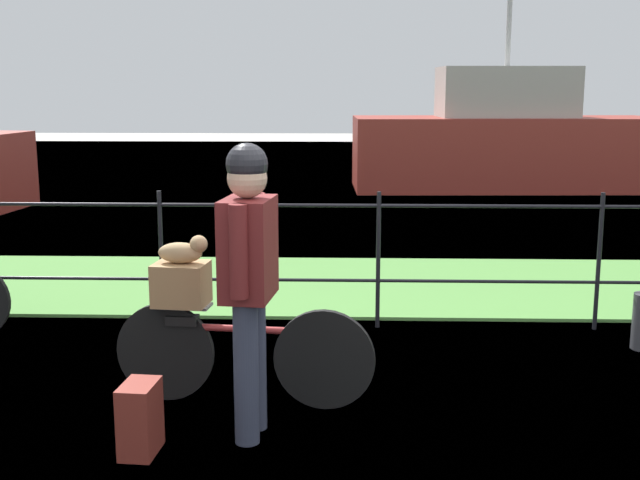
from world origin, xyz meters
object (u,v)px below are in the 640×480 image
object	(u,v)px
wooden_crate	(181,284)
moored_boat_mid	(504,143)
terrier_dog	(184,251)
cyclist_person	(249,266)
bicycle_main	(241,352)
backpack_on_paving	(140,418)

from	to	relation	value
wooden_crate	moored_boat_mid	world-z (taller)	moored_boat_mid
terrier_dog	cyclist_person	distance (m)	0.69
bicycle_main	terrier_dog	xyz separation A→B (m)	(-0.35, 0.04, 0.64)
wooden_crate	backpack_on_paving	world-z (taller)	wooden_crate
bicycle_main	terrier_dog	bearing A→B (deg)	173.53
wooden_crate	bicycle_main	bearing A→B (deg)	-6.47
bicycle_main	wooden_crate	world-z (taller)	wooden_crate
terrier_dog	backpack_on_paving	bearing A→B (deg)	-98.64
terrier_dog	cyclist_person	bearing A→B (deg)	-47.49
wooden_crate	cyclist_person	size ratio (longest dim) A/B	0.19
bicycle_main	backpack_on_paving	bearing A→B (deg)	-122.70
bicycle_main	moored_boat_mid	world-z (taller)	moored_boat_mid
cyclist_person	backpack_on_paving	size ratio (longest dim) A/B	4.21
terrier_dog	moored_boat_mid	distance (m)	11.67
terrier_dog	backpack_on_paving	distance (m)	1.09
bicycle_main	wooden_crate	bearing A→B (deg)	173.53
cyclist_person	terrier_dog	bearing A→B (deg)	132.51
terrier_dog	backpack_on_paving	world-z (taller)	terrier_dog
wooden_crate	cyclist_person	distance (m)	0.74
wooden_crate	backpack_on_paving	xyz separation A→B (m)	(-0.09, -0.76, -0.57)
bicycle_main	backpack_on_paving	distance (m)	0.86
backpack_on_paving	bicycle_main	bearing A→B (deg)	152.08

